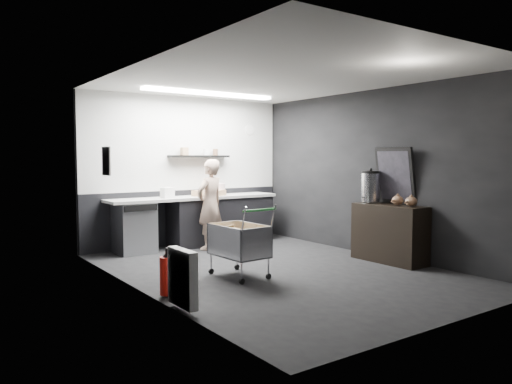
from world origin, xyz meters
TOP-DOWN VIEW (x-y plane):
  - floor at (0.00, 0.00)m, footprint 5.50×5.50m
  - ceiling at (0.00, 0.00)m, footprint 5.50×5.50m
  - wall_back at (0.00, 2.75)m, footprint 5.50×0.00m
  - wall_front at (0.00, -2.75)m, footprint 5.50×0.00m
  - wall_left at (-2.00, 0.00)m, footprint 0.00×5.50m
  - wall_right at (2.00, 0.00)m, footprint 0.00×5.50m
  - kitchen_wall_panel at (0.00, 2.73)m, footprint 3.95×0.02m
  - dado_panel at (0.00, 2.73)m, footprint 3.95×0.02m
  - floating_shelf at (0.20, 2.62)m, footprint 1.20×0.22m
  - wall_clock at (1.40, 2.72)m, footprint 0.20×0.03m
  - poster at (-1.98, 1.30)m, footprint 0.02×0.30m
  - poster_red_band at (-1.98, 1.30)m, footprint 0.02×0.22m
  - radiator at (-1.94, -0.90)m, footprint 0.10×0.50m
  - ceiling_strip at (0.00, 1.85)m, footprint 2.40×0.20m
  - prep_counter at (0.14, 2.42)m, footprint 3.20×0.61m
  - person at (0.05, 1.97)m, footprint 0.66×0.53m
  - shopping_cart at (-0.64, 0.02)m, footprint 0.55×0.88m
  - sideboard at (1.77, -0.50)m, footprint 0.50×1.17m
  - fire_extinguisher at (-1.85, -0.33)m, footprint 0.16×0.16m
  - cardboard_box at (0.26, 2.37)m, footprint 0.63×0.56m
  - pink_tub at (0.51, 2.42)m, footprint 0.22×0.22m
  - white_container at (-0.56, 2.37)m, footprint 0.22×0.18m

SIDE VIEW (x-z plane):
  - floor at x=0.00m, z-range 0.00..0.00m
  - fire_extinguisher at x=-1.85m, z-range -0.01..0.53m
  - radiator at x=-1.94m, z-range 0.05..0.65m
  - shopping_cart at x=-0.64m, z-range -0.02..0.93m
  - prep_counter at x=0.14m, z-range 0.01..0.91m
  - dado_panel at x=0.00m, z-range 0.00..1.00m
  - sideboard at x=1.77m, z-range -0.32..1.44m
  - person at x=0.05m, z-range 0.00..1.57m
  - cardboard_box at x=0.26m, z-range 0.90..1.00m
  - white_container at x=-0.56m, z-range 0.90..1.08m
  - pink_tub at x=0.51m, z-range 0.90..1.12m
  - wall_back at x=0.00m, z-range -1.40..4.10m
  - wall_front at x=0.00m, z-range -1.40..4.10m
  - wall_left at x=-2.00m, z-range -1.40..4.10m
  - wall_right at x=2.00m, z-range -1.40..4.10m
  - poster at x=-1.98m, z-range 1.35..1.75m
  - floating_shelf at x=0.20m, z-range 1.60..1.64m
  - poster_red_band at x=-1.98m, z-range 1.57..1.67m
  - kitchen_wall_panel at x=0.00m, z-range 1.00..2.70m
  - wall_clock at x=1.40m, z-range 2.05..2.25m
  - ceiling_strip at x=0.00m, z-range 2.65..2.69m
  - ceiling at x=0.00m, z-range 2.70..2.70m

